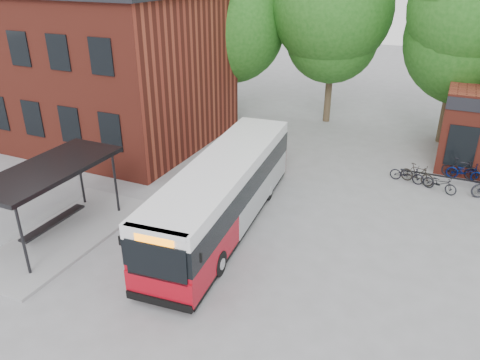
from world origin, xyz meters
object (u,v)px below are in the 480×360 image
at_px(bus_shelter, 55,202).
at_px(bicycle_0, 407,174).
at_px(bicycle_3, 461,168).
at_px(city_bus, 224,194).
at_px(bicycle_2, 440,183).
at_px(bicycle_1, 417,174).
at_px(bicycle_4, 465,172).

relative_size(bus_shelter, bicycle_0, 4.40).
height_order(bus_shelter, bicycle_3, bus_shelter).
bearing_deg(bicycle_0, bicycle_3, -47.71).
bearing_deg(bus_shelter, city_bus, 32.01).
bearing_deg(bicycle_0, bicycle_2, -97.55).
relative_size(city_bus, bicycle_1, 6.74).
xyz_separation_m(city_bus, bicycle_1, (6.54, 7.15, -0.89)).
xyz_separation_m(city_bus, bicycle_3, (8.37, 8.62, -0.86)).
distance_m(bicycle_3, bicycle_4, 0.26).
bearing_deg(bicycle_2, bicycle_4, -7.31).
xyz_separation_m(bicycle_0, bicycle_3, (2.28, 1.49, 0.09)).
distance_m(bicycle_0, bicycle_4, 2.82).
bearing_deg(bicycle_1, bicycle_4, -39.90).
xyz_separation_m(bicycle_1, bicycle_3, (1.83, 1.47, 0.03)).
relative_size(bicycle_2, bicycle_3, 0.92).
height_order(bus_shelter, bicycle_4, bus_shelter).
height_order(city_bus, bicycle_4, city_bus).
height_order(bicycle_2, bicycle_4, bicycle_4).
bearing_deg(bus_shelter, bicycle_1, 41.47).
xyz_separation_m(bus_shelter, bicycle_0, (11.40, 10.45, -1.03)).
bearing_deg(bicycle_4, bicycle_1, 130.67).
xyz_separation_m(city_bus, bicycle_0, (6.09, 7.13, -0.96)).
distance_m(city_bus, bicycle_4, 12.08).
relative_size(bus_shelter, bicycle_1, 4.36).
height_order(bicycle_2, bicycle_3, bicycle_3).
height_order(bicycle_0, bicycle_3, bicycle_3).
height_order(bus_shelter, bicycle_2, bus_shelter).
relative_size(bicycle_2, bicycle_4, 0.95).
bearing_deg(bicycle_1, bicycle_0, 110.10).
bearing_deg(bicycle_2, city_bus, 153.50).
bearing_deg(bicycle_2, bicycle_0, 95.42).
relative_size(bicycle_0, bicycle_2, 1.02).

